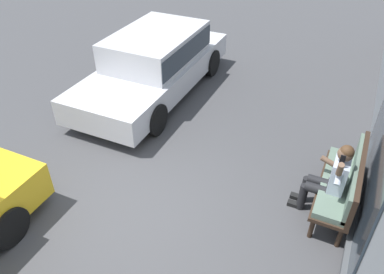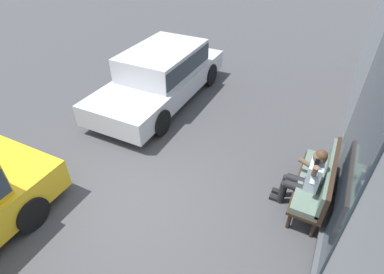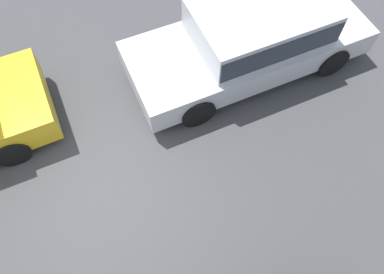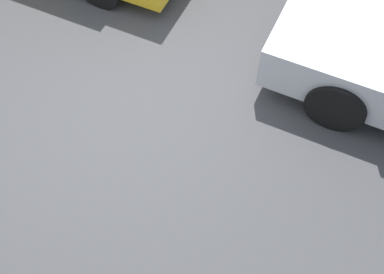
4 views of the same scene
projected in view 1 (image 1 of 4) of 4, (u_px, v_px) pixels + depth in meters
The scene contains 4 objects.
ground_plane at pixel (131, 214), 5.87m from camera, with size 60.00×60.00×0.00m, color #424244.
bench at pixel (346, 181), 5.67m from camera, with size 1.73×0.55×0.98m.
person_on_phone at pixel (330, 178), 5.54m from camera, with size 0.73×0.74×1.32m.
parked_car_near at pixel (155, 61), 8.61m from camera, with size 4.72×1.96×1.43m.
Camera 1 is at (3.21, 2.60, 4.45)m, focal length 35.00 mm.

